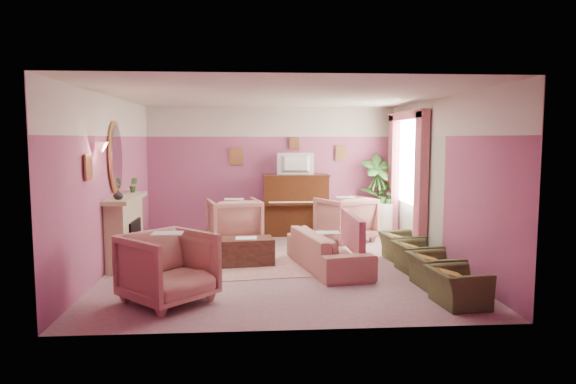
{
  "coord_description": "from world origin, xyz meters",
  "views": [
    {
      "loc": [
        -0.45,
        -8.47,
        2.12
      ],
      "look_at": [
        0.17,
        0.4,
        1.18
      ],
      "focal_mm": 32.0,
      "sensor_mm": 36.0,
      "label": 1
    }
  ],
  "objects": [
    {
      "name": "floral_armchair_left",
      "position": [
        -0.81,
        1.7,
        0.51
      ],
      "size": [
        0.98,
        0.98,
        1.02
      ],
      "primitive_type": "imported",
      "color": "tan",
      "rests_on": "floor"
    },
    {
      "name": "sofa",
      "position": [
        0.77,
        -0.33,
        0.42
      ],
      "size": [
        0.69,
        2.06,
        0.83
      ],
      "primitive_type": "imported",
      "color": "tan",
      "rests_on": "floor"
    },
    {
      "name": "mantel_plant",
      "position": [
        -2.55,
        0.75,
        1.29
      ],
      "size": [
        0.16,
        0.16,
        0.28
      ],
      "primitive_type": "imported",
      "color": "#2A5D23",
      "rests_on": "mantel_shelf"
    },
    {
      "name": "olive_chair_c",
      "position": [
        2.14,
        -0.66,
        0.31
      ],
      "size": [
        0.51,
        0.73,
        0.63
      ],
      "primitive_type": "imported",
      "color": "#454E2A",
      "rests_on": "floor"
    },
    {
      "name": "mirror_frame",
      "position": [
        -2.7,
        0.2,
        1.8
      ],
      "size": [
        0.04,
        0.72,
        1.2
      ],
      "primitive_type": "ellipsoid",
      "color": "#B9874B",
      "rests_on": "wall_left"
    },
    {
      "name": "stripe_panel",
      "position": [
        2.73,
        1.3,
        1.07
      ],
      "size": [
        0.01,
        3.0,
        2.15
      ],
      "primitive_type": "cube",
      "color": "#AFB9A4",
      "rests_on": "wall_right"
    },
    {
      "name": "mantel_shelf",
      "position": [
        -2.56,
        0.2,
        1.12
      ],
      "size": [
        0.4,
        1.55,
        0.07
      ],
      "primitive_type": "cube",
      "color": "tan",
      "rests_on": "fireplace_surround"
    },
    {
      "name": "sofa_throw",
      "position": [
        1.17,
        -0.33,
        0.6
      ],
      "size": [
        0.1,
        1.56,
        0.57
      ],
      "primitive_type": "cube",
      "color": "#AC5262",
      "rests_on": "sofa"
    },
    {
      "name": "side_table",
      "position": [
        2.39,
        2.48,
        0.35
      ],
      "size": [
        0.52,
        0.52,
        0.7
      ],
      "primitive_type": "cylinder",
      "color": "silver",
      "rests_on": "floor"
    },
    {
      "name": "pelmet",
      "position": [
        2.62,
        1.55,
        2.56
      ],
      "size": [
        0.16,
        2.2,
        0.16
      ],
      "primitive_type": "cube",
      "color": "#AC5262",
      "rests_on": "wall_right"
    },
    {
      "name": "television",
      "position": [
        0.5,
        2.63,
        1.6
      ],
      "size": [
        0.8,
        0.12,
        0.48
      ],
      "primitive_type": "imported",
      "color": "black",
      "rests_on": "piano"
    },
    {
      "name": "window_blind",
      "position": [
        2.7,
        1.55,
        1.7
      ],
      "size": [
        0.03,
        1.4,
        1.8
      ],
      "primitive_type": "cube",
      "color": "beige",
      "rests_on": "wall_right"
    },
    {
      "name": "fireplace_surround",
      "position": [
        -2.59,
        0.2,
        0.55
      ],
      "size": [
        0.3,
        1.4,
        1.1
      ],
      "primitive_type": "cube",
      "color": "tan",
      "rests_on": "floor"
    },
    {
      "name": "piano_keyshelf",
      "position": [
        0.5,
        2.33,
        0.72
      ],
      "size": [
        1.3,
        0.12,
        0.06
      ],
      "primitive_type": "cube",
      "color": "#381B0C",
      "rests_on": "piano"
    },
    {
      "name": "print_back_left",
      "position": [
        -0.8,
        2.96,
        1.72
      ],
      "size": [
        0.3,
        0.03,
        0.38
      ],
      "primitive_type": "cube",
      "color": "#B9874B",
      "rests_on": "wall_back"
    },
    {
      "name": "table_paper",
      "position": [
        -0.56,
        -0.01,
        0.46
      ],
      "size": [
        0.35,
        0.28,
        0.01
      ],
      "primitive_type": "cube",
      "color": "white",
      "rests_on": "coffee_table"
    },
    {
      "name": "wall_right",
      "position": [
        2.75,
        0.0,
        1.4
      ],
      "size": [
        0.02,
        6.0,
        2.8
      ],
      "primitive_type": "cube",
      "color": "#7B4275",
      "rests_on": "floor"
    },
    {
      "name": "mirror_glass",
      "position": [
        -2.67,
        0.2,
        1.8
      ],
      "size": [
        0.01,
        0.6,
        1.06
      ],
      "primitive_type": "ellipsoid",
      "color": "silver",
      "rests_on": "wall_left"
    },
    {
      "name": "picture_rail_band",
      "position": [
        0.0,
        2.99,
        2.47
      ],
      "size": [
        5.5,
        0.01,
        0.65
      ],
      "primitive_type": "cube",
      "color": "beige",
      "rests_on": "wall_back"
    },
    {
      "name": "palm_pot",
      "position": [
        2.31,
        2.62,
        0.17
      ],
      "size": [
        0.34,
        0.34,
        0.34
      ],
      "primitive_type": "cylinder",
      "color": "#8F5343",
      "rests_on": "floor"
    },
    {
      "name": "curtain_right",
      "position": [
        2.62,
        2.47,
        1.3
      ],
      "size": [
        0.16,
        0.34,
        2.6
      ],
      "primitive_type": "cube",
      "color": "#AC5262",
      "rests_on": "floor"
    },
    {
      "name": "mantel_vase",
      "position": [
        -2.55,
        -0.3,
        1.23
      ],
      "size": [
        0.16,
        0.16,
        0.16
      ],
      "primitive_type": "imported",
      "color": "beige",
      "rests_on": "mantel_shelf"
    },
    {
      "name": "curtain_left",
      "position": [
        2.62,
        0.63,
        1.3
      ],
      "size": [
        0.16,
        0.34,
        2.6
      ],
      "primitive_type": "cube",
      "color": "#AC5262",
      "rests_on": "floor"
    },
    {
      "name": "hearth",
      "position": [
        -2.39,
        0.2,
        0.01
      ],
      "size": [
        0.55,
        1.5,
        0.02
      ],
      "primitive_type": "cube",
      "color": "tan",
      "rests_on": "floor"
    },
    {
      "name": "area_rug",
      "position": [
        -0.53,
        -0.07,
        0.01
      ],
      "size": [
        2.71,
        2.1,
        0.01
      ],
      "primitive_type": "cube",
      "rotation": [
        0.0,
        0.0,
        0.13
      ],
      "color": "tan",
      "rests_on": "floor"
    },
    {
      "name": "floor",
      "position": [
        0.0,
        0.0,
        0.0
      ],
      "size": [
        5.5,
        6.0,
        0.01
      ],
      "primitive_type": "cube",
      "color": "gray",
      "rests_on": "ground"
    },
    {
      "name": "olive_chair_a",
      "position": [
        2.14,
        -2.3,
        0.31
      ],
      "size": [
        0.51,
        0.73,
        0.63
      ],
      "primitive_type": "imported",
      "color": "#454E2A",
      "rests_on": "floor"
    },
    {
      "name": "wall_front",
      "position": [
        0.0,
        -3.0,
        1.4
      ],
      "size": [
        5.5,
        0.02,
        2.8
      ],
      "primitive_type": "cube",
      "color": "#7B4275",
      "rests_on": "floor"
    },
    {
      "name": "floral_armchair_right",
      "position": [
        1.47,
        1.89,
        0.51
      ],
      "size": [
        0.98,
        0.98,
        1.02
      ],
      "primitive_type": "imported",
      "color": "tan",
      "rests_on": "floor"
    },
    {
      "name": "ceiling",
      "position": [
        0.0,
        0.0,
        2.8
      ],
      "size": [
        5.5,
        6.0,
        0.01
      ],
      "primitive_type": "cube",
      "color": "beige",
      "rests_on": "wall_back"
    },
    {
      "name": "piano",
      "position": [
        0.5,
        2.68,
        0.65
      ],
      "size": [
        1.4,
        0.6,
        1.3
      ],
      "primitive_type": "cube",
      "color": "#381B0C",
      "rests_on": "floor"
    },
    {
      "name": "print_back_right",
      "position": [
        1.55,
        2.96,
        1.78
      ],
      "size": [
        0.26,
        0.03,
        0.34
      ],
      "primitive_type": "cube",
      "color": "#B9874B",
      "rests_on": "wall_back"
    },
    {
      "name": "olive_chair_b",
      "position": [
        2.14,
        -1.48,
        0.31
      ],
      "size": [
        0.51,
        0.73,
        0.63
      ],
      "primitive_type": "imported",
      "color": "#454E2A",
      "rests_on": "floor"
    },
    {
      "name": "floral_armchair_front",
      "position": [
        -1.53,
        -1.93,
        0.51
      ],
      "size": [
        0.98,
        0.98,
        1.02
      ],
      "primitive_type": "imported",
      "color": "tan",
      "rests_on": "floor"
    },
    {
      "name": "piano_keys",
      "position": [
        0.5,
        2.33,
        0.76
      ],
      "size": [
        1.2,
        0.08,
        0.02
      ],
      "primitive_type": "cube",
      "color": "white",
      "rests_on": "piano"
    },
    {
      "name": "sconce_shade",
      "position": [
        -2.62,
        -0.85,
        1.98
      ],
      "size": [
        0.2,
        0.2,
        0.16
      ],
      "primitive_type": "cone",
      "color": "#F99C7A",
      "rests_on": "wall_left"
    },
    {
      "name": "fire_ember",
      "position": [
        -2.45,
        0.2,
        0.22
      ],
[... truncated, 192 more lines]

